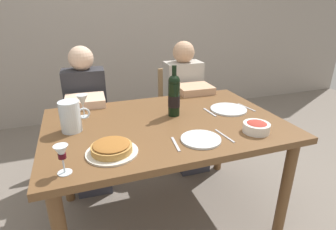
% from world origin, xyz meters
% --- Properties ---
extents(ground_plane, '(8.00, 8.00, 0.00)m').
position_xyz_m(ground_plane, '(0.00, 0.00, 0.00)').
color(ground_plane, slate).
extents(back_wall, '(8.00, 0.10, 2.80)m').
position_xyz_m(back_wall, '(0.00, 2.15, 1.40)').
color(back_wall, '#A3998E').
rests_on(back_wall, ground).
extents(dining_table, '(1.50, 1.00, 0.76)m').
position_xyz_m(dining_table, '(0.00, 0.00, 0.67)').
color(dining_table, brown).
rests_on(dining_table, ground).
extents(wine_bottle, '(0.08, 0.08, 0.34)m').
position_xyz_m(wine_bottle, '(0.09, 0.09, 0.90)').
color(wine_bottle, black).
rests_on(wine_bottle, dining_table).
extents(water_pitcher, '(0.17, 0.12, 0.19)m').
position_xyz_m(water_pitcher, '(-0.57, 0.06, 0.84)').
color(water_pitcher, silver).
rests_on(water_pitcher, dining_table).
extents(baked_tart, '(0.27, 0.27, 0.06)m').
position_xyz_m(baked_tart, '(-0.38, -0.28, 0.79)').
color(baked_tart, silver).
rests_on(baked_tart, dining_table).
extents(salad_bowl, '(0.16, 0.16, 0.07)m').
position_xyz_m(salad_bowl, '(0.46, -0.32, 0.79)').
color(salad_bowl, white).
rests_on(salad_bowl, dining_table).
extents(wine_glass_left_diner, '(0.06, 0.06, 0.14)m').
position_xyz_m(wine_glass_left_diner, '(-0.61, -0.39, 0.86)').
color(wine_glass_left_diner, silver).
rests_on(wine_glass_left_diner, dining_table).
extents(wine_glass_right_diner, '(0.07, 0.07, 0.16)m').
position_xyz_m(wine_glass_right_diner, '(-0.49, 0.26, 0.87)').
color(wine_glass_right_diner, silver).
rests_on(wine_glass_right_diner, dining_table).
extents(dinner_plate_left_setting, '(0.23, 0.23, 0.01)m').
position_xyz_m(dinner_plate_left_setting, '(0.11, -0.31, 0.77)').
color(dinner_plate_left_setting, silver).
rests_on(dinner_plate_left_setting, dining_table).
extents(dinner_plate_right_setting, '(0.26, 0.26, 0.01)m').
position_xyz_m(dinner_plate_right_setting, '(0.50, 0.05, 0.77)').
color(dinner_plate_right_setting, silver).
rests_on(dinner_plate_right_setting, dining_table).
extents(fork_left_setting, '(0.03, 0.16, 0.00)m').
position_xyz_m(fork_left_setting, '(-0.04, -0.31, 0.76)').
color(fork_left_setting, silver).
rests_on(fork_left_setting, dining_table).
extents(knife_left_setting, '(0.03, 0.18, 0.00)m').
position_xyz_m(knife_left_setting, '(0.26, -0.31, 0.76)').
color(knife_left_setting, silver).
rests_on(knife_left_setting, dining_table).
extents(knife_right_setting, '(0.04, 0.18, 0.00)m').
position_xyz_m(knife_right_setting, '(0.65, 0.05, 0.76)').
color(knife_right_setting, silver).
rests_on(knife_right_setting, dining_table).
extents(spoon_right_setting, '(0.02, 0.16, 0.00)m').
position_xyz_m(spoon_right_setting, '(0.35, 0.05, 0.76)').
color(spoon_right_setting, silver).
rests_on(spoon_right_setting, dining_table).
extents(chair_left, '(0.42, 0.42, 0.87)m').
position_xyz_m(chair_left, '(-0.45, 0.90, 0.50)').
color(chair_left, '#9E7A51').
rests_on(chair_left, ground).
extents(diner_left, '(0.35, 0.52, 1.16)m').
position_xyz_m(diner_left, '(-0.46, 0.67, 0.62)').
color(diner_left, '#2D2D33').
rests_on(diner_left, ground).
extents(chair_right, '(0.41, 0.41, 0.87)m').
position_xyz_m(chair_right, '(0.45, 0.92, 0.50)').
color(chair_right, '#9E7A51').
rests_on(chair_right, ground).
extents(diner_right, '(0.35, 0.51, 1.16)m').
position_xyz_m(diner_right, '(0.45, 0.68, 0.62)').
color(diner_right, '#B7B2A8').
rests_on(diner_right, ground).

